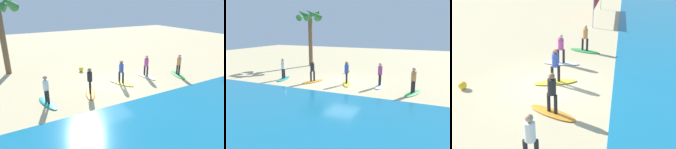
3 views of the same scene
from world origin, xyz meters
The scene contains 11 objects.
ground_plane centered at (0.00, 0.00, 0.00)m, with size 60.00×60.00×0.00m, color #CCB789.
surfboard_green centered at (-5.42, 0.98, 0.04)m, with size 2.10×0.56×0.09m, color green.
surfer_green centered at (-5.42, 0.98, 1.04)m, with size 0.32×0.45×1.64m.
surfboard_white centered at (-3.00, -0.04, 0.04)m, with size 2.10×0.56×0.09m, color white.
surfer_white centered at (-3.00, -0.04, 1.04)m, with size 0.32×0.46×1.64m.
surfboard_yellow centered at (-0.52, 0.27, 0.04)m, with size 2.10×0.56×0.09m, color yellow.
surfer_yellow centered at (-0.52, 0.27, 1.04)m, with size 0.32×0.43×1.64m.
surfboard_orange centered at (2.12, 0.81, 0.04)m, with size 2.10×0.56×0.09m, color orange.
surfer_orange centered at (2.12, 0.81, 1.04)m, with size 0.32×0.44×1.64m.
surfer_teal centered at (4.84, 0.90, 1.04)m, with size 0.32×0.45×1.64m.
beach_ball centered at (1.01, -3.75, 0.19)m, with size 0.38×0.38×0.38m, color yellow.
Camera 3 is at (10.26, 3.06, 5.49)m, focal length 41.11 mm.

